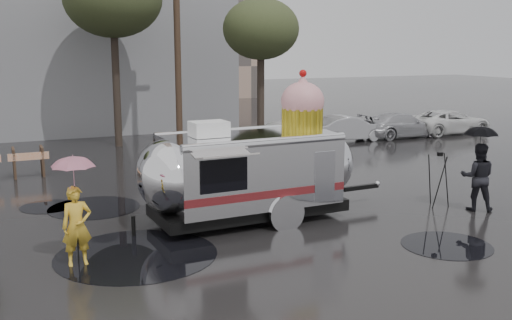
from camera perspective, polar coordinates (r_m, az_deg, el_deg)
name	(u,v)px	position (r m, az deg, el deg)	size (l,w,h in m)	color
ground	(257,250)	(13.22, 0.06, -8.56)	(120.00, 120.00, 0.00)	black
puddles	(186,220)	(15.44, -6.65, -5.74)	(9.60, 9.09, 0.01)	black
grey_building	(4,5)	(35.47, -22.85, 13.46)	(22.00, 12.00, 13.00)	slate
utility_pole	(177,40)	(26.50, -7.50, 11.27)	(1.60, 0.28, 9.00)	#473323
tree_right	(261,30)	(26.79, 0.46, 12.29)	(3.36, 3.36, 6.42)	#382D26
parked_cars	(380,124)	(29.07, 11.74, 3.38)	(13.20, 1.90, 1.50)	silver
airstream_trailer	(252,168)	(15.11, -0.38, -0.74)	(7.18, 2.90, 3.87)	silver
person_left	(77,226)	(12.65, -16.70, -6.05)	(0.59, 0.39, 1.64)	gold
umbrella_pink	(74,173)	(12.38, -16.98, -1.18)	(1.07, 1.07, 2.28)	#FAA2BE
person_right	(478,177)	(17.16, 20.36, -1.52)	(0.88, 0.49, 1.83)	black
umbrella_black	(480,140)	(16.98, 20.59, 1.83)	(1.13, 1.13, 2.32)	black
tripod	(439,174)	(17.23, 17.02, -1.29)	(0.57, 0.63, 1.53)	black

